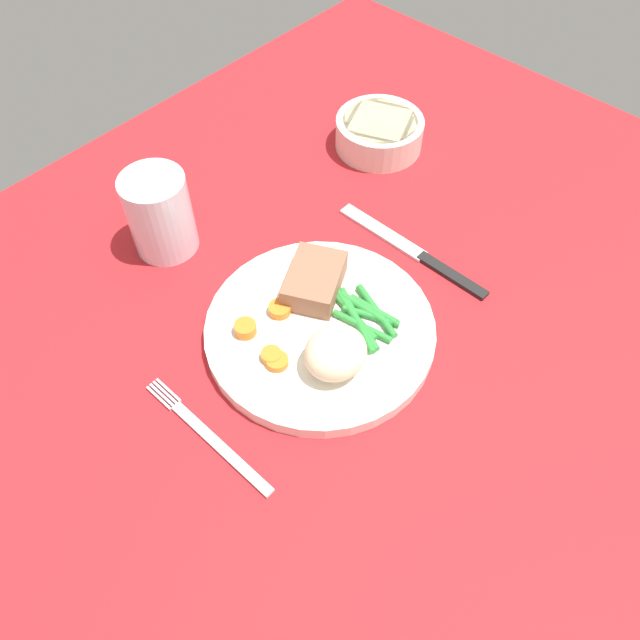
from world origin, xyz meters
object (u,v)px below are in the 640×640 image
Objects in this scene: knife at (415,252)px; salad_bowl at (379,132)px; fork at (209,436)px; water_glass at (160,219)px; meat_portion at (314,280)px; dinner_plate at (320,330)px.

knife is 1.79× the size of salad_bowl.
fork is at bearing 178.02° from knife.
salad_bowl is at bearing -12.14° from water_glass.
fork is at bearing -120.61° from water_glass.
meat_portion is 13.56cm from knife.
meat_portion reaches higher than knife.
meat_portion is 0.45× the size of fork.
meat_portion is at bearing 160.40° from knife.
knife is at bearing -2.82° from fork.
water_glass is (-5.77, 18.09, 1.09)cm from meat_portion.
meat_portion is 0.36× the size of knife.
knife is (15.85, -0.29, -0.60)cm from dinner_plate.
water_glass is at bearing 96.69° from dinner_plate.
dinner_plate is 5.40cm from meat_portion.
knife is at bearing -1.03° from dinner_plate.
knife is at bearing -128.19° from salad_bowl.
dinner_plate is 2.46× the size of water_glass.
salad_bowl reaches higher than fork.
dinner_plate is 3.18× the size of meat_portion.
dinner_plate is 31.98cm from salad_bowl.
meat_portion is 27.40cm from salad_bowl.
fork is (-18.84, -4.00, -2.81)cm from meat_portion.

